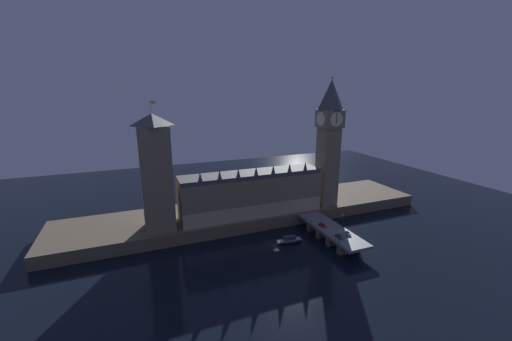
# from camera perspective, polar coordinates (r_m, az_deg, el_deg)

# --- Properties ---
(ground_plane) EXTENTS (400.00, 400.00, 0.00)m
(ground_plane) POSITION_cam_1_polar(r_m,az_deg,el_deg) (162.73, 3.77, -13.44)
(ground_plane) COLOR black
(embankment) EXTENTS (220.00, 42.00, 6.69)m
(embankment) POSITION_cam_1_polar(r_m,az_deg,el_deg) (193.91, -1.23, -7.59)
(embankment) COLOR brown
(embankment) RESTS_ON ground_plane
(parliament_hall) EXTENTS (81.02, 17.51, 29.57)m
(parliament_hall) POSITION_cam_1_polar(r_m,az_deg,el_deg) (178.99, -0.85, -4.15)
(parliament_hall) COLOR #7F7056
(parliament_hall) RESTS_ON embankment
(clock_tower) EXTENTS (12.99, 13.10, 77.00)m
(clock_tower) POSITION_cam_1_polar(r_m,az_deg,el_deg) (192.89, 13.09, 5.54)
(clock_tower) COLOR #7F7056
(clock_tower) RESTS_ON embankment
(victoria_tower) EXTENTS (14.97, 14.97, 64.61)m
(victoria_tower) POSITION_cam_1_polar(r_m,az_deg,el_deg) (163.45, -17.70, -0.40)
(victoria_tower) COLOR #7F7056
(victoria_tower) RESTS_ON embankment
(bridge) EXTENTS (13.53, 46.00, 6.33)m
(bridge) POSITION_cam_1_polar(r_m,az_deg,el_deg) (170.74, 13.60, -10.88)
(bridge) COLOR slate
(bridge) RESTS_ON ground_plane
(car_northbound_lead) EXTENTS (2.06, 4.55, 1.30)m
(car_northbound_lead) POSITION_cam_1_polar(r_m,az_deg,el_deg) (171.36, 11.95, -9.67)
(car_northbound_lead) COLOR red
(car_northbound_lead) RESTS_ON bridge
(car_northbound_trail) EXTENTS (1.93, 4.63, 1.60)m
(car_northbound_trail) POSITION_cam_1_polar(r_m,az_deg,el_deg) (160.70, 14.85, -11.48)
(car_northbound_trail) COLOR #235633
(car_northbound_trail) RESTS_ON bridge
(car_southbound_lead) EXTENTS (1.95, 4.03, 1.38)m
(car_southbound_lead) POSITION_cam_1_polar(r_m,az_deg,el_deg) (165.18, 16.23, -10.89)
(car_southbound_lead) COLOR silver
(car_southbound_lead) RESTS_ON bridge
(pedestrian_near_rail) EXTENTS (0.38, 0.38, 1.70)m
(pedestrian_near_rail) POSITION_cam_1_polar(r_m,az_deg,el_deg) (157.88, 14.31, -11.87)
(pedestrian_near_rail) COLOR black
(pedestrian_near_rail) RESTS_ON bridge
(pedestrian_mid_walk) EXTENTS (0.38, 0.38, 1.80)m
(pedestrian_mid_walk) POSITION_cam_1_polar(r_m,az_deg,el_deg) (175.35, 14.60, -9.14)
(pedestrian_mid_walk) COLOR black
(pedestrian_mid_walk) RESTS_ON bridge
(pedestrian_far_rail) EXTENTS (0.38, 0.38, 1.81)m
(pedestrian_far_rail) POSITION_cam_1_polar(r_m,az_deg,el_deg) (174.52, 9.98, -8.99)
(pedestrian_far_rail) COLOR black
(pedestrian_far_rail) RESTS_ON bridge
(street_lamp_near) EXTENTS (1.34, 0.60, 6.43)m
(street_lamp_near) POSITION_cam_1_polar(r_m,az_deg,el_deg) (154.03, 14.97, -11.31)
(street_lamp_near) COLOR #2D3333
(street_lamp_near) RESTS_ON bridge
(street_lamp_mid) EXTENTS (1.34, 0.60, 7.20)m
(street_lamp_mid) POSITION_cam_1_polar(r_m,az_deg,el_deg) (171.64, 15.48, -8.44)
(street_lamp_mid) COLOR #2D3333
(street_lamp_mid) RESTS_ON bridge
(street_lamp_far) EXTENTS (1.34, 0.60, 6.02)m
(street_lamp_far) POSITION_cam_1_polar(r_m,az_deg,el_deg) (176.31, 9.24, -7.72)
(street_lamp_far) COLOR #2D3333
(street_lamp_far) RESTS_ON bridge
(boat_upstream) EXTENTS (14.38, 5.15, 3.93)m
(boat_upstream) POSITION_cam_1_polar(r_m,az_deg,el_deg) (164.90, 6.08, -12.54)
(boat_upstream) COLOR #1E2842
(boat_upstream) RESTS_ON ground_plane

